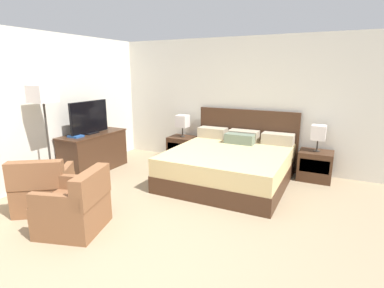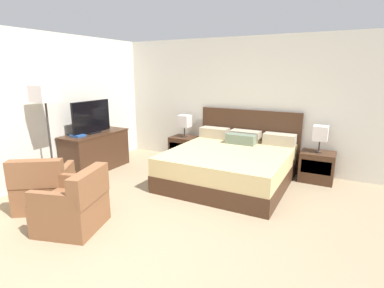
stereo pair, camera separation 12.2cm
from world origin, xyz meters
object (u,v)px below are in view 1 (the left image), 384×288
armchair_companion (76,208)px  floor_lamp (43,102)px  tv (89,118)px  armchair_by_window (44,190)px  table_lamp_right (318,133)px  nightstand_right (315,166)px  bed (230,164)px  nightstand_left (183,149)px  book_red_cover (76,136)px  dresser (94,151)px  table_lamp_left (182,121)px

armchair_companion → floor_lamp: floor_lamp is taller
tv → armchair_by_window: tv is taller
table_lamp_right → tv: (-3.86, -1.38, 0.18)m
nightstand_right → armchair_by_window: (-3.26, -2.92, 0.03)m
table_lamp_right → armchair_by_window: bearing=-138.1°
floor_lamp → armchair_by_window: bearing=-46.3°
nightstand_right → armchair_companion: armchair_companion is taller
table_lamp_right → bed: bearing=-151.3°
nightstand_left → tv: tv is taller
nightstand_right → book_red_cover: book_red_cover is taller
nightstand_right → armchair_by_window: bearing=-138.1°
nightstand_right → tv: bearing=-160.3°
dresser → tv: bearing=-86.5°
table_lamp_left → floor_lamp: size_ratio=0.28×
armchair_by_window → book_red_cover: bearing=117.4°
bed → floor_lamp: size_ratio=1.24×
table_lamp_left → book_red_cover: bearing=-125.2°
bed → floor_lamp: 3.16m
armchair_companion → floor_lamp: 1.94m
dresser → book_red_cover: size_ratio=5.57×
armchair_by_window → dresser: bearing=111.1°
nightstand_left → dresser: dresser is taller
nightstand_left → floor_lamp: (-1.15, -2.35, 1.16)m
book_red_cover → floor_lamp: bearing=-83.0°
bed → nightstand_right: size_ratio=3.71×
nightstand_right → armchair_by_window: armchair_by_window is taller
table_lamp_right → dresser: table_lamp_right is taller
table_lamp_right → dresser: 4.12m
nightstand_right → table_lamp_right: 0.59m
armchair_by_window → armchair_companion: (0.84, -0.21, 0.00)m
table_lamp_left → dresser: 1.87m
book_red_cover → armchair_companion: (1.45, -1.40, -0.46)m
armchair_by_window → tv: bearing=111.5°
bed → armchair_by_window: bearing=-131.4°
armchair_by_window → floor_lamp: 1.37m
table_lamp_right → book_red_cover: (-3.87, -1.73, -0.10)m
book_red_cover → armchair_companion: bearing=-43.9°
nightstand_left → dresser: 1.81m
bed → dresser: bearing=-166.4°
nightstand_left → armchair_companion: bearing=-85.8°
nightstand_right → book_red_cover: 4.27m
nightstand_left → table_lamp_right: table_lamp_right is taller
dresser → armchair_by_window: bearing=-68.9°
dresser → floor_lamp: size_ratio=0.78×
book_red_cover → armchair_by_window: book_red_cover is taller
book_red_cover → tv: bearing=88.7°
table_lamp_right → floor_lamp: (-3.79, -2.36, 0.57)m
floor_lamp → tv: bearing=94.0°
nightstand_left → floor_lamp: size_ratio=0.33×
nightstand_right → armchair_by_window: size_ratio=0.58×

